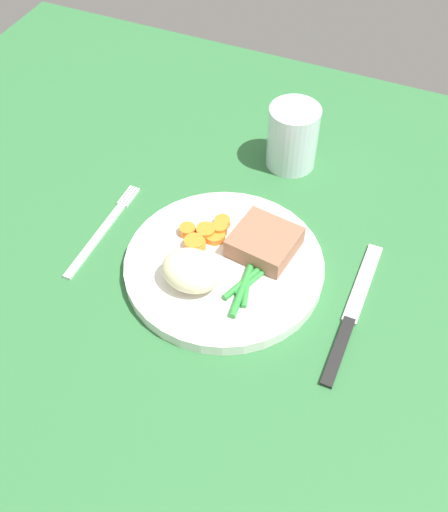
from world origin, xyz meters
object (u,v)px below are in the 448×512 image
object	(u,v)px
knife	(352,314)
water_glass	(292,141)
meat_portion	(261,241)
dinner_plate	(224,266)
fork	(103,230)

from	to	relation	value
knife	water_glass	distance (cm)	26.36
meat_portion	water_glass	bearing A→B (deg)	97.74
water_glass	dinner_plate	bearing A→B (deg)	-92.03
dinner_plate	water_glass	bearing A→B (deg)	87.97
water_glass	fork	bearing A→B (deg)	-128.39
dinner_plate	meat_portion	world-z (taller)	meat_portion
dinner_plate	knife	distance (cm)	15.56
meat_portion	knife	distance (cm)	13.28
dinner_plate	knife	size ratio (longest dim) A/B	1.13
water_glass	knife	bearing A→B (deg)	-55.51
dinner_plate	knife	xyz separation A→B (cm)	(15.54, -0.29, -0.60)
fork	knife	distance (cm)	31.83
dinner_plate	water_glass	size ratio (longest dim) A/B	2.63
meat_portion	knife	bearing A→B (deg)	-17.66
dinner_plate	fork	bearing A→B (deg)	-179.10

